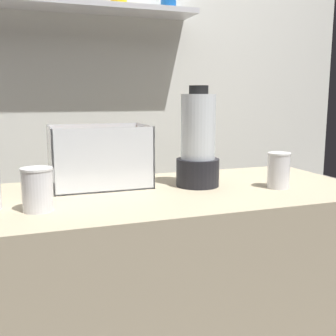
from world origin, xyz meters
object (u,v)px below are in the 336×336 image
juice_cup_orange_left (38,192)px  juice_cup_beet_middle (278,173)px  carrot_display_bin (97,168)px  blender_pitcher (198,145)px

juice_cup_orange_left → juice_cup_beet_middle: (0.82, 0.03, -0.00)m
juice_cup_orange_left → carrot_display_bin: bearing=51.0°
blender_pitcher → juice_cup_orange_left: blender_pitcher is taller
carrot_display_bin → juice_cup_orange_left: bearing=-129.0°
carrot_display_bin → blender_pitcher: (0.35, -0.11, 0.08)m
carrot_display_bin → juice_cup_beet_middle: (0.60, -0.24, -0.01)m
blender_pitcher → juice_cup_orange_left: 0.59m
blender_pitcher → juice_cup_beet_middle: size_ratio=2.84×
blender_pitcher → juice_cup_orange_left: size_ratio=2.89×
juice_cup_beet_middle → juice_cup_orange_left: bearing=-178.1°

